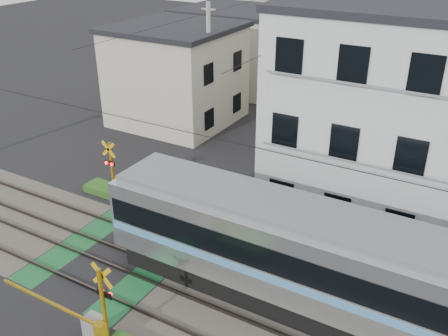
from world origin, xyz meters
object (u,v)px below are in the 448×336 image
Objects in this scene: crossing_signal_near at (95,325)px; apartment_block at (402,113)px; crossing_signal_far at (122,188)px; pedestrian at (355,61)px.

apartment_block reaches higher than crossing_signal_near.
apartment_block is at bearing 65.78° from crossing_signal_near.
crossing_signal_far is (-5.17, 7.31, 0.00)m from crossing_signal_near.
pedestrian is at bearing 93.98° from crossing_signal_near.
crossing_signal_far is 13.14m from apartment_block.
crossing_signal_far is at bearing 125.29° from crossing_signal_near.
crossing_signal_near is 35.89m from pedestrian.
crossing_signal_far is 0.46× the size of apartment_block.
crossing_signal_near is at bearing -54.71° from crossing_signal_far.
crossing_signal_far reaches higher than pedestrian.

